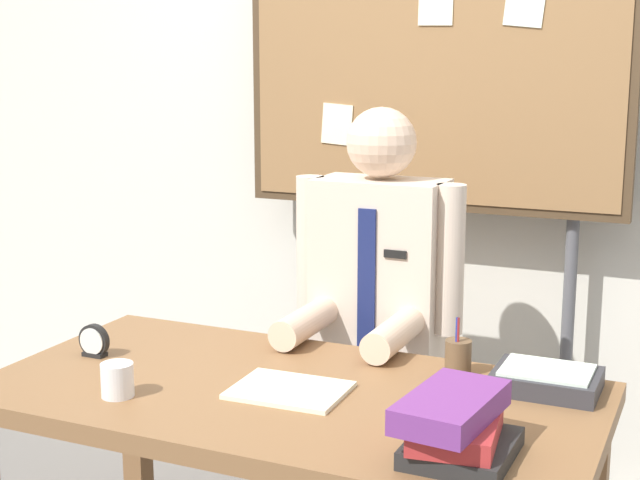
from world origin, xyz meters
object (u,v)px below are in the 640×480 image
at_px(book_stack, 456,426).
at_px(open_notebook, 289,390).
at_px(pen_holder, 458,357).
at_px(person, 378,345).
at_px(coffee_mug, 117,380).
at_px(desk_clock, 94,342).
at_px(bulletin_board, 432,67).
at_px(desk, 289,422).
at_px(paper_tray, 547,380).

xyz_separation_m(book_stack, open_notebook, (-0.49, 0.20, -0.06)).
xyz_separation_m(book_stack, pen_holder, (-0.14, 0.50, -0.02)).
distance_m(person, coffee_mug, 0.94).
bearing_deg(pen_holder, desk_clock, -164.57).
height_order(bulletin_board, book_stack, bulletin_board).
distance_m(desk, pen_holder, 0.48).
xyz_separation_m(desk, desk_clock, (-0.61, 0.01, 0.13)).
bearing_deg(desk, book_stack, -23.84).
height_order(open_notebook, desk_clock, desk_clock).
distance_m(coffee_mug, paper_tray, 1.07).
height_order(desk, open_notebook, open_notebook).
height_order(bulletin_board, paper_tray, bulletin_board).
bearing_deg(bulletin_board, book_stack, -70.02).
relative_size(bulletin_board, desk_clock, 22.52).
relative_size(book_stack, desk_clock, 3.34).
bearing_deg(desk_clock, bulletin_board, 61.72).
bearing_deg(desk, paper_tray, 23.42).
distance_m(bulletin_board, coffee_mug, 1.60).
distance_m(open_notebook, coffee_mug, 0.43).
height_order(book_stack, coffee_mug, book_stack).
distance_m(desk_clock, paper_tray, 1.24).
bearing_deg(coffee_mug, pen_holder, 34.43).
xyz_separation_m(person, desk_clock, (-0.61, -0.63, 0.11)).
xyz_separation_m(desk_clock, paper_tray, (1.21, 0.25, -0.01)).
xyz_separation_m(open_notebook, coffee_mug, (-0.38, -0.20, 0.04)).
bearing_deg(bulletin_board, desk, -90.00).
distance_m(book_stack, coffee_mug, 0.86).
relative_size(desk, desk_clock, 16.82).
bearing_deg(paper_tray, open_notebook, -154.50).
bearing_deg(open_notebook, paper_tray, 25.50).
bearing_deg(person, desk_clock, -134.08).
bearing_deg(paper_tray, bulletin_board, 123.90).
distance_m(desk_clock, coffee_mug, 0.34).
bearing_deg(pen_holder, coffee_mug, -145.57).
height_order(coffee_mug, paper_tray, coffee_mug).
relative_size(desk, bulletin_board, 0.75).
bearing_deg(desk, bulletin_board, 90.00).
xyz_separation_m(bulletin_board, desk_clock, (-0.61, -1.14, -0.75)).
relative_size(bulletin_board, paper_tray, 8.02).
xyz_separation_m(desk_clock, pen_holder, (0.97, 0.27, 0.01)).
relative_size(bulletin_board, book_stack, 6.75).
height_order(open_notebook, paper_tray, paper_tray).
distance_m(book_stack, desk_clock, 1.13).
distance_m(desk_clock, pen_holder, 1.01).
height_order(bulletin_board, desk_clock, bulletin_board).
height_order(desk, book_stack, book_stack).
height_order(person, coffee_mug, person).
relative_size(desk, open_notebook, 5.54).
xyz_separation_m(person, coffee_mug, (-0.36, -0.86, 0.12)).
bearing_deg(desk_clock, person, 45.92).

